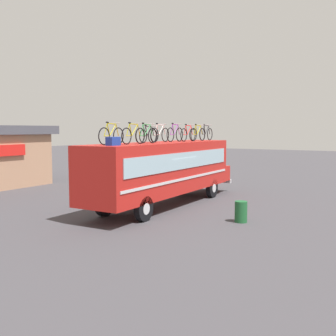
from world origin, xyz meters
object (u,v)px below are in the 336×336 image
(rooftop_bicycle_2, at_px, (133,135))
(rooftop_bicycle_5, at_px, (160,134))
(rooftop_bicycle_1, at_px, (111,135))
(rooftop_bicycle_3, at_px, (146,135))
(rooftop_bicycle_4, at_px, (149,135))
(rooftop_bicycle_9, at_px, (206,134))
(rooftop_bicycle_7, at_px, (188,134))
(trash_bin, at_px, (241,212))
(rooftop_bicycle_6, at_px, (175,134))
(rooftop_bicycle_8, at_px, (198,134))
(bus, at_px, (165,168))
(luggage_bag_1, at_px, (113,141))

(rooftop_bicycle_2, distance_m, rooftop_bicycle_5, 3.03)
(rooftop_bicycle_1, xyz_separation_m, rooftop_bicycle_2, (0.99, -0.43, -0.00))
(rooftop_bicycle_3, xyz_separation_m, rooftop_bicycle_4, (0.96, 0.50, -0.03))
(rooftop_bicycle_2, height_order, rooftop_bicycle_9, rooftop_bicycle_2)
(rooftop_bicycle_5, bearing_deg, rooftop_bicycle_7, -17.81)
(rooftop_bicycle_9, bearing_deg, trash_bin, -143.25)
(rooftop_bicycle_4, bearing_deg, rooftop_bicycle_9, -7.82)
(rooftop_bicycle_6, relative_size, rooftop_bicycle_8, 0.94)
(rooftop_bicycle_3, height_order, rooftop_bicycle_4, rooftop_bicycle_3)
(rooftop_bicycle_5, distance_m, rooftop_bicycle_6, 1.03)
(rooftop_bicycle_1, xyz_separation_m, trash_bin, (2.31, -4.91, -3.16))
(rooftop_bicycle_5, bearing_deg, trash_bin, -108.74)
(rooftop_bicycle_4, distance_m, rooftop_bicycle_9, 5.12)
(rooftop_bicycle_6, bearing_deg, bus, -179.75)
(rooftop_bicycle_2, height_order, rooftop_bicycle_7, rooftop_bicycle_2)
(rooftop_bicycle_4, distance_m, rooftop_bicycle_6, 2.08)
(rooftop_bicycle_1, bearing_deg, rooftop_bicycle_2, -23.23)
(rooftop_bicycle_4, relative_size, rooftop_bicycle_6, 0.94)
(rooftop_bicycle_5, bearing_deg, luggage_bag_1, -172.13)
(rooftop_bicycle_2, bearing_deg, rooftop_bicycle_7, -1.79)
(rooftop_bicycle_3, xyz_separation_m, rooftop_bicycle_7, (3.94, -0.10, -0.01))
(rooftop_bicycle_1, height_order, trash_bin, rooftop_bicycle_1)
(rooftop_bicycle_2, bearing_deg, rooftop_bicycle_6, 2.07)
(rooftop_bicycle_7, bearing_deg, trash_bin, -129.59)
(bus, distance_m, rooftop_bicycle_8, 3.51)
(rooftop_bicycle_7, bearing_deg, rooftop_bicycle_8, -3.55)
(rooftop_bicycle_3, distance_m, rooftop_bicycle_8, 5.01)
(luggage_bag_1, bearing_deg, rooftop_bicycle_9, -0.41)
(rooftop_bicycle_2, height_order, rooftop_bicycle_3, rooftop_bicycle_2)
(luggage_bag_1, bearing_deg, bus, 4.04)
(luggage_bag_1, relative_size, rooftop_bicycle_8, 0.32)
(rooftop_bicycle_3, bearing_deg, rooftop_bicycle_5, 14.07)
(rooftop_bicycle_7, bearing_deg, rooftop_bicycle_2, 178.21)
(rooftop_bicycle_2, height_order, rooftop_bicycle_6, rooftop_bicycle_6)
(rooftop_bicycle_6, bearing_deg, rooftop_bicycle_4, 171.52)
(rooftop_bicycle_6, height_order, trash_bin, rooftop_bicycle_6)
(luggage_bag_1, distance_m, rooftop_bicycle_2, 1.69)
(rooftop_bicycle_8, bearing_deg, rooftop_bicycle_9, -1.55)
(rooftop_bicycle_4, bearing_deg, rooftop_bicycle_5, 0.49)
(rooftop_bicycle_2, distance_m, rooftop_bicycle_6, 3.97)
(rooftop_bicycle_1, relative_size, rooftop_bicycle_3, 0.98)
(rooftop_bicycle_7, distance_m, rooftop_bicycle_8, 1.07)
(rooftop_bicycle_7, distance_m, rooftop_bicycle_9, 2.09)
(rooftop_bicycle_1, distance_m, rooftop_bicycle_8, 6.99)
(bus, height_order, rooftop_bicycle_7, rooftop_bicycle_7)
(luggage_bag_1, relative_size, rooftop_bicycle_3, 0.34)
(luggage_bag_1, bearing_deg, rooftop_bicycle_3, 2.93)
(bus, bearing_deg, trash_bin, -109.08)
(rooftop_bicycle_3, bearing_deg, rooftop_bicycle_1, 166.27)
(rooftop_bicycle_4, relative_size, rooftop_bicycle_5, 0.90)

